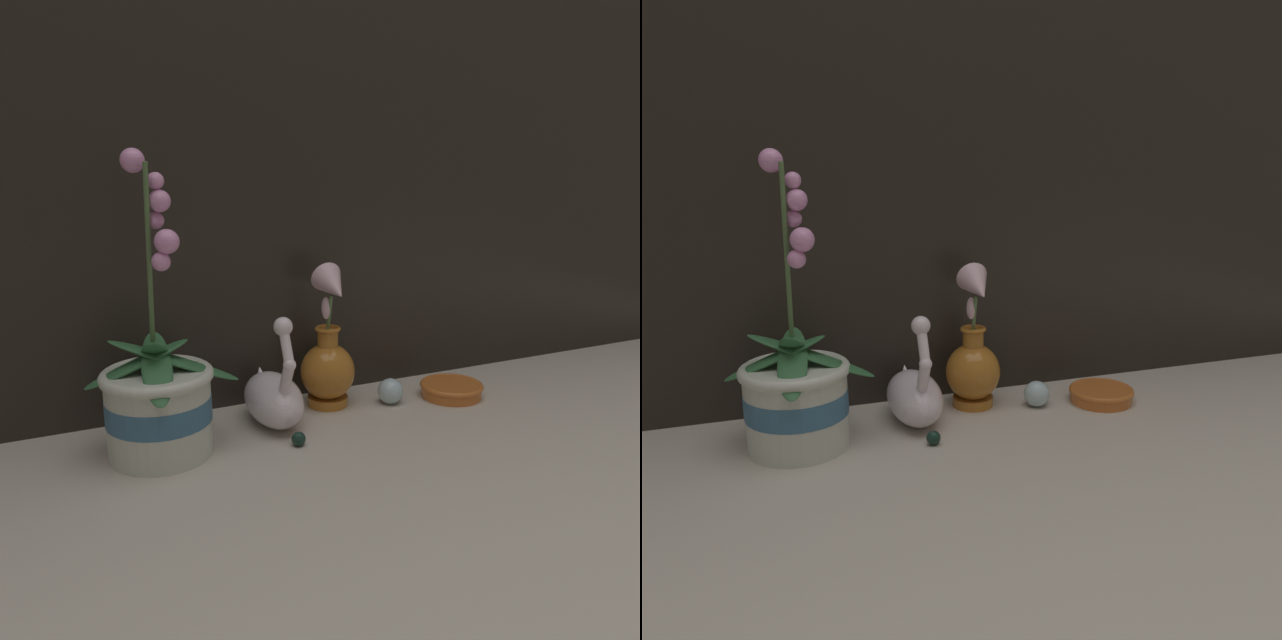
{
  "view_description": "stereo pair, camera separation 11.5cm",
  "coord_description": "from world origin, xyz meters",
  "views": [
    {
      "loc": [
        -0.45,
        -0.89,
        0.48
      ],
      "look_at": [
        0.02,
        0.13,
        0.19
      ],
      "focal_mm": 35.0,
      "sensor_mm": 36.0,
      "label": 1
    },
    {
      "loc": [
        -0.34,
        -0.93,
        0.48
      ],
      "look_at": [
        0.02,
        0.13,
        0.19
      ],
      "focal_mm": 35.0,
      "sensor_mm": 36.0,
      "label": 2
    }
  ],
  "objects": [
    {
      "name": "glass_bauble",
      "position": [
        -0.07,
        0.03,
        0.01
      ],
      "size": [
        0.03,
        0.03,
        0.03
      ],
      "color": "#142D23",
      "rests_on": "ground_plane"
    },
    {
      "name": "orchid_potted_plant",
      "position": [
        -0.29,
        0.1,
        0.1
      ],
      "size": [
        0.25,
        0.22,
        0.5
      ],
      "color": "beige",
      "rests_on": "ground_plane"
    },
    {
      "name": "window_backdrop",
      "position": [
        0.0,
        0.27,
        0.6
      ],
      "size": [
        2.8,
        0.03,
        1.2
      ],
      "color": "black",
      "rests_on": "ground_plane"
    },
    {
      "name": "glass_sphere",
      "position": [
        0.18,
        0.13,
        0.03
      ],
      "size": [
        0.05,
        0.05,
        0.05
      ],
      "color": "silver",
      "rests_on": "ground_plane"
    },
    {
      "name": "ground_plane",
      "position": [
        0.0,
        0.0,
        0.0
      ],
      "size": [
        2.8,
        2.8,
        0.0
      ],
      "primitive_type": "plane",
      "color": "#BCB2A3"
    },
    {
      "name": "amber_dish",
      "position": [
        0.31,
        0.11,
        0.02
      ],
      "size": [
        0.13,
        0.13,
        0.03
      ],
      "color": "#C66628",
      "rests_on": "ground_plane"
    },
    {
      "name": "blue_vase",
      "position": [
        0.06,
        0.17,
        0.1
      ],
      "size": [
        0.11,
        0.13,
        0.29
      ],
      "color": "#B26B23",
      "rests_on": "ground_plane"
    },
    {
      "name": "swan_figurine",
      "position": [
        -0.07,
        0.14,
        0.06
      ],
      "size": [
        0.1,
        0.19,
        0.22
      ],
      "color": "white",
      "rests_on": "ground_plane"
    }
  ]
}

